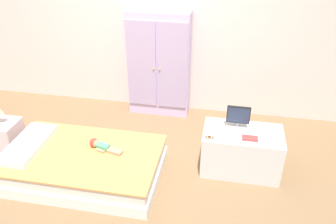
% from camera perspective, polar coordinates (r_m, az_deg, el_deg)
% --- Properties ---
extents(ground_plane, '(10.00, 10.00, 0.02)m').
position_cam_1_polar(ground_plane, '(3.78, -7.03, -10.36)').
color(ground_plane, brown).
extents(back_wall, '(6.40, 0.05, 2.70)m').
position_cam_1_polar(back_wall, '(4.52, -2.13, 16.45)').
color(back_wall, silver).
rests_on(back_wall, ground_plane).
extents(bed, '(1.61, 0.99, 0.29)m').
position_cam_1_polar(bed, '(3.76, -13.85, -8.46)').
color(bed, white).
rests_on(bed, ground_plane).
extents(pillow, '(0.32, 0.71, 0.07)m').
position_cam_1_polar(pillow, '(3.92, -22.32, -4.99)').
color(pillow, silver).
rests_on(pillow, bed).
extents(doll, '(0.39, 0.18, 0.10)m').
position_cam_1_polar(doll, '(3.68, -11.33, -5.47)').
color(doll, '#4CA375').
rests_on(doll, bed).
extents(nightstand, '(0.33, 0.33, 0.38)m').
position_cam_1_polar(nightstand, '(4.41, -25.52, -3.70)').
color(nightstand, silver).
rests_on(nightstand, ground_plane).
extents(wardrobe, '(0.81, 0.30, 1.41)m').
position_cam_1_polar(wardrobe, '(4.54, -1.52, 7.94)').
color(wardrobe, silver).
rests_on(wardrobe, ground_plane).
extents(tv_stand, '(0.82, 0.48, 0.48)m').
position_cam_1_polar(tv_stand, '(3.75, 12.10, -6.37)').
color(tv_stand, silver).
rests_on(tv_stand, ground_plane).
extents(tv_monitor, '(0.24, 0.10, 0.25)m').
position_cam_1_polar(tv_monitor, '(3.61, 11.66, -0.64)').
color(tv_monitor, '#99999E').
rests_on(tv_monitor, tv_stand).
extents(rocking_horse_toy, '(0.09, 0.04, 0.11)m').
position_cam_1_polar(rocking_horse_toy, '(3.45, 7.10, -3.68)').
color(rocking_horse_toy, '#8E6642').
rests_on(rocking_horse_toy, tv_stand).
extents(book_red, '(0.16, 0.09, 0.02)m').
position_cam_1_polar(book_red, '(3.53, 13.52, -4.28)').
color(book_red, '#CC3838').
rests_on(book_red, tv_stand).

